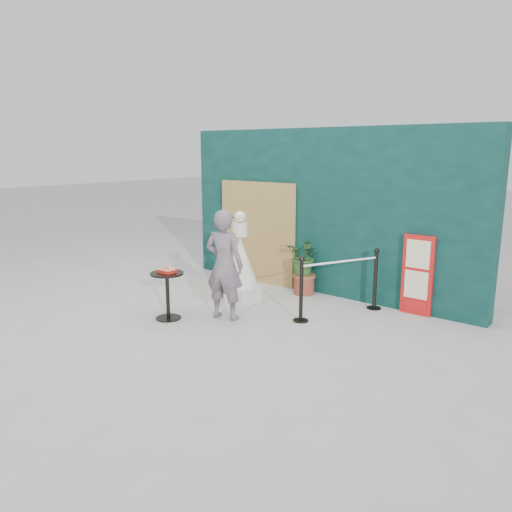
% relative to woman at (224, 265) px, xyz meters
% --- Properties ---
extents(ground, '(60.00, 60.00, 0.00)m').
position_rel_woman_xyz_m(ground, '(0.36, -0.86, -0.87)').
color(ground, '#ADAAA5').
rests_on(ground, ground).
extents(back_wall, '(6.00, 0.30, 3.00)m').
position_rel_woman_xyz_m(back_wall, '(0.36, 2.29, 0.63)').
color(back_wall, '#092927').
rests_on(back_wall, ground).
extents(bamboo_fence, '(1.80, 0.08, 2.00)m').
position_rel_woman_xyz_m(bamboo_fence, '(-1.04, 2.08, 0.13)').
color(bamboo_fence, tan).
rests_on(bamboo_fence, ground).
extents(woman, '(0.72, 0.56, 1.73)m').
position_rel_woman_xyz_m(woman, '(0.00, 0.00, 0.00)').
color(woman, slate).
rests_on(woman, ground).
extents(menu_board, '(0.50, 0.07, 1.30)m').
position_rel_woman_xyz_m(menu_board, '(2.26, 2.10, -0.22)').
color(menu_board, red).
rests_on(menu_board, ground).
extents(statue, '(0.63, 0.63, 1.60)m').
position_rel_woman_xyz_m(statue, '(-0.37, 0.80, -0.21)').
color(statue, silver).
rests_on(statue, ground).
extents(cafe_table, '(0.52, 0.52, 0.75)m').
position_rel_woman_xyz_m(cafe_table, '(-0.68, -0.59, -0.37)').
color(cafe_table, black).
rests_on(cafe_table, ground).
extents(food_basket, '(0.26, 0.19, 0.11)m').
position_rel_woman_xyz_m(food_basket, '(-0.67, -0.58, -0.08)').
color(food_basket, red).
rests_on(food_basket, cafe_table).
extents(planter, '(0.62, 0.54, 1.06)m').
position_rel_woman_xyz_m(planter, '(0.21, 1.92, -0.25)').
color(planter, brown).
rests_on(planter, ground).
extents(stanchion_barrier, '(0.84, 1.54, 1.03)m').
position_rel_woman_xyz_m(stanchion_barrier, '(1.31, 1.29, -0.37)').
color(stanchion_barrier, black).
rests_on(stanchion_barrier, ground).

